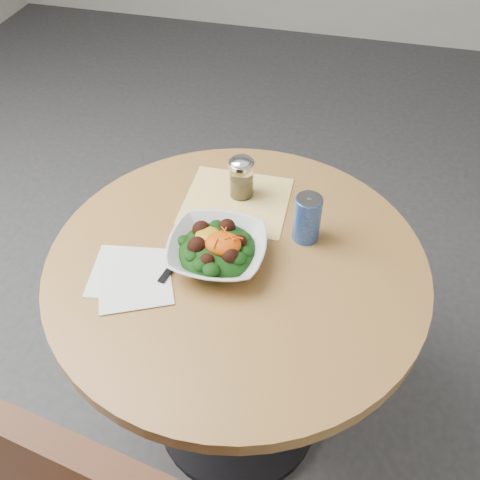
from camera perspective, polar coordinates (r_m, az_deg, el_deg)
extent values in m
plane|color=#323234|center=(1.88, -0.25, -17.95)|extent=(6.00, 6.00, 0.00)
cylinder|color=black|center=(1.86, -0.25, -17.74)|extent=(0.52, 0.52, 0.03)
cylinder|color=black|center=(1.57, -0.29, -12.01)|extent=(0.10, 0.10, 0.71)
cylinder|color=#BC8D44|center=(1.27, -0.35, -2.72)|extent=(0.90, 0.90, 0.04)
cube|color=#F9B00D|center=(1.41, -0.38, 4.19)|extent=(0.28, 0.25, 0.00)
cube|color=white|center=(1.26, -11.97, -3.37)|extent=(0.19, 0.19, 0.00)
cube|color=white|center=(1.23, -11.13, -4.40)|extent=(0.22, 0.22, 0.00)
imported|color=silver|center=(1.24, -2.44, -1.13)|extent=(0.24, 0.24, 0.06)
ellipsoid|color=black|center=(1.24, -2.44, -1.18)|extent=(0.19, 0.19, 0.07)
ellipsoid|color=#C29813|center=(1.24, -3.45, 0.49)|extent=(0.06, 0.06, 0.02)
ellipsoid|color=#EB5305|center=(1.21, -1.83, -0.38)|extent=(0.08, 0.07, 0.04)
cube|color=black|center=(1.26, -6.84, -2.25)|extent=(0.04, 0.14, 0.00)
cube|color=black|center=(1.32, -4.27, 1.06)|extent=(0.04, 0.08, 0.00)
cylinder|color=silver|center=(1.40, 0.16, 6.41)|extent=(0.06, 0.06, 0.09)
cylinder|color=#A3874C|center=(1.41, 0.16, 5.75)|extent=(0.05, 0.05, 0.05)
cylinder|color=white|center=(1.37, 0.17, 8.11)|extent=(0.07, 0.07, 0.01)
ellipsoid|color=white|center=(1.36, 0.17, 8.30)|extent=(0.06, 0.06, 0.03)
cylinder|color=#0D1893|center=(1.28, 7.17, 2.27)|extent=(0.07, 0.07, 0.12)
cylinder|color=silver|center=(1.24, 7.43, 4.39)|extent=(0.06, 0.06, 0.00)
cube|color=silver|center=(1.24, 7.50, 4.70)|extent=(0.01, 0.02, 0.00)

